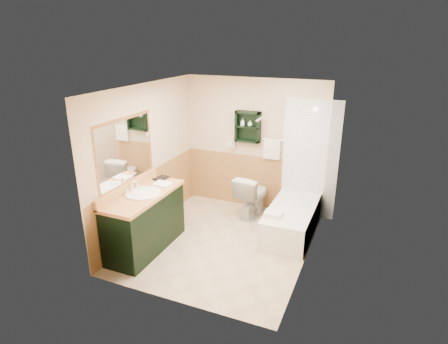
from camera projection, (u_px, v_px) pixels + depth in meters
The scene contains 25 objects.
floor at pixel (222, 242), 5.89m from camera, with size 3.00×3.00×0.00m, color #C7B291.
back_wall at pixel (255, 145), 6.80m from camera, with size 2.60×0.04×2.40m, color beige.
left_wall at pixel (146, 160), 5.96m from camera, with size 0.04×3.00×2.40m, color beige.
right_wall at pixel (312, 184), 5.00m from camera, with size 0.04×3.00×2.40m, color beige.
ceiling at pixel (222, 86), 5.07m from camera, with size 2.60×3.00×0.04m, color white.
wainscot_left at pixel (151, 200), 6.19m from camera, with size 2.98×2.98×1.00m, color tan, non-canonical shape.
wainscot_back at pixel (253, 181), 7.01m from camera, with size 2.58×2.58×1.00m, color tan, non-canonical shape.
mirror_frame at pixel (125, 152), 5.37m from camera, with size 1.30×1.30×1.00m, color #995932, non-canonical shape.
mirror_glass at pixel (126, 152), 5.36m from camera, with size 1.20×1.20×0.90m, color white, non-canonical shape.
tile_right at pixel (318, 176), 5.72m from camera, with size 1.50×1.50×2.10m, color white, non-canonical shape.
tile_back at pixel (310, 160), 6.44m from camera, with size 0.95×0.95×2.10m, color white, non-canonical shape.
tile_accent at pixel (322, 121), 5.43m from camera, with size 1.50×1.50×0.10m, color #144731, non-canonical shape.
wall_shelf at pixel (248, 127), 6.62m from camera, with size 0.45×0.15×0.55m, color black.
hair_dryer at pixel (232, 144), 6.87m from camera, with size 0.10×0.24×0.18m, color white, non-canonical shape.
towel_bar at pixel (273, 140), 6.56m from camera, with size 0.40×0.06×0.40m, color white, non-canonical shape.
curtain_rod at pixel (273, 110), 5.67m from camera, with size 0.03×0.03×1.60m, color silver.
shower_curtain at pixel (274, 160), 6.11m from camera, with size 1.05×1.05×1.70m, color beige, non-canonical shape.
vanity at pixel (145, 221), 5.59m from camera, with size 0.59×1.43×0.91m, color black.
bathtub at pixel (291, 220), 6.11m from camera, with size 0.70×1.50×0.47m, color white.
toilet at pixel (252, 195), 6.67m from camera, with size 0.44×0.78×0.77m, color white.
counter_towel at pixel (163, 184), 5.72m from camera, with size 0.26×0.21×0.04m, color white.
vanity_book at pixel (157, 171), 6.00m from camera, with size 0.18×0.02×0.24m, color black.
tub_towel at pixel (273, 214), 5.71m from camera, with size 0.26×0.21×0.07m, color white.
soap_bottle_a at pixel (243, 124), 6.63m from camera, with size 0.06×0.13×0.06m, color white.
soap_bottle_b at pixel (250, 124), 6.58m from camera, with size 0.08×0.10×0.08m, color white.
Camera 1 is at (2.03, -4.74, 3.06)m, focal length 30.00 mm.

